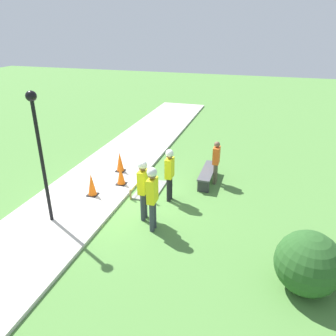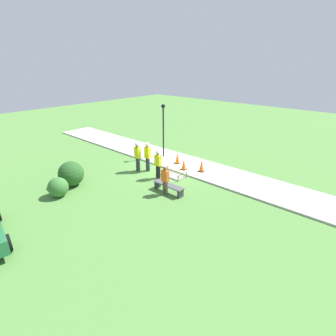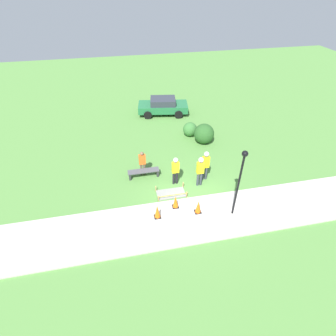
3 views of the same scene
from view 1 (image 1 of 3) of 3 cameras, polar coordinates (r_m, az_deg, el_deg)
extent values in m
plane|color=#51843D|center=(11.00, -7.70, -5.71)|extent=(60.00, 60.00, 0.00)
cube|color=#BCB7AD|center=(11.61, -14.37, -4.34)|extent=(28.00, 2.94, 0.10)
cube|color=gray|center=(11.56, -3.18, -3.79)|extent=(1.56, 0.80, 0.06)
cube|color=tan|center=(12.27, -3.73, -1.26)|extent=(0.05, 0.05, 0.37)
cube|color=tan|center=(10.98, -6.54, -4.59)|extent=(0.05, 0.05, 0.37)
cube|color=tan|center=(12.04, -0.15, -1.73)|extent=(0.05, 0.05, 0.37)
cube|color=tan|center=(10.72, -2.58, -5.20)|extent=(0.05, 0.05, 0.37)
cube|color=yellow|center=(11.58, -5.07, -2.42)|extent=(1.56, 0.00, 0.04)
cube|color=black|center=(12.94, -8.27, -0.46)|extent=(0.34, 0.34, 0.02)
cone|color=orange|center=(12.78, -8.37, 1.14)|extent=(0.29, 0.29, 0.76)
cube|color=black|center=(11.90, -8.12, -2.71)|extent=(0.34, 0.34, 0.02)
cone|color=orange|center=(11.75, -8.22, -1.13)|extent=(0.29, 0.29, 0.70)
cube|color=black|center=(11.35, -12.97, -4.53)|extent=(0.34, 0.34, 0.02)
cone|color=orange|center=(11.17, -13.16, -2.77)|extent=(0.29, 0.29, 0.76)
cube|color=#2D2D33|center=(12.93, 7.56, 0.02)|extent=(0.12, 0.40, 0.41)
cube|color=#2D2D33|center=(11.45, 6.16, -3.19)|extent=(0.12, 0.40, 0.41)
cube|color=#4C4C51|center=(12.09, 6.96, -0.48)|extent=(1.85, 0.44, 0.06)
cylinder|color=#383D47|center=(9.38, -2.48, -8.00)|extent=(0.14, 0.14, 0.89)
cylinder|color=#383D47|center=(9.23, -2.84, -8.57)|extent=(0.14, 0.14, 0.89)
cube|color=yellow|center=(8.91, -2.75, -3.93)|extent=(0.40, 0.22, 0.71)
sphere|color=brown|center=(8.69, -2.82, -1.16)|extent=(0.24, 0.24, 0.24)
sphere|color=white|center=(8.67, -2.82, -0.76)|extent=(0.28, 0.28, 0.28)
cylinder|color=black|center=(10.86, 0.39, -3.40)|extent=(0.14, 0.14, 0.83)
cylinder|color=black|center=(10.71, 0.12, -3.83)|extent=(0.14, 0.14, 0.83)
cube|color=yellow|center=(10.46, 0.27, 0.00)|extent=(0.40, 0.22, 0.66)
sphere|color=brown|center=(10.29, 0.27, 2.25)|extent=(0.22, 0.22, 0.22)
sphere|color=white|center=(10.27, 0.27, 2.57)|extent=(0.26, 0.26, 0.26)
cylinder|color=#383D47|center=(9.87, -4.05, -6.30)|extent=(0.14, 0.14, 0.88)
cylinder|color=#383D47|center=(9.73, -4.42, -6.81)|extent=(0.14, 0.14, 0.88)
cube|color=yellow|center=(9.43, -4.38, -2.41)|extent=(0.40, 0.22, 0.70)
sphere|color=brown|center=(9.23, -4.47, 0.20)|extent=(0.24, 0.24, 0.24)
sphere|color=white|center=(9.20, -4.48, 0.58)|extent=(0.28, 0.28, 0.28)
cylinder|color=brown|center=(12.15, 8.30, -0.70)|extent=(0.14, 0.14, 0.78)
cylinder|color=brown|center=(11.99, 8.16, -1.04)|extent=(0.14, 0.14, 0.78)
cube|color=#E55B1E|center=(11.80, 8.43, 2.19)|extent=(0.40, 0.22, 0.61)
sphere|color=brown|center=(11.65, 8.55, 4.08)|extent=(0.21, 0.21, 0.21)
cylinder|color=black|center=(9.58, -20.99, 0.58)|extent=(0.10, 0.10, 3.53)
sphere|color=black|center=(9.05, -22.74, 11.47)|extent=(0.28, 0.28, 0.28)
sphere|color=#285623|center=(7.88, 23.20, -14.97)|extent=(1.42, 1.42, 1.42)
camera|label=2|loc=(20.80, 41.87, 21.69)|focal=28.00mm
camera|label=3|loc=(18.90, -39.07, 33.53)|focal=28.00mm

